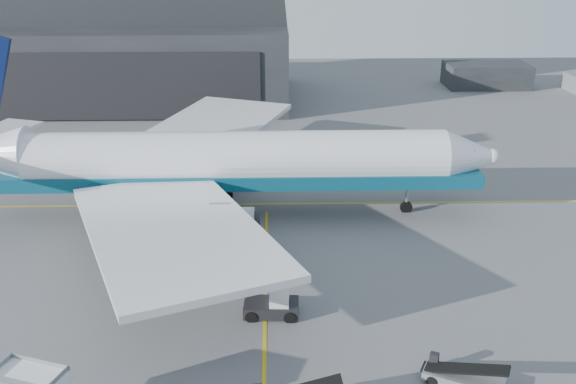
{
  "coord_description": "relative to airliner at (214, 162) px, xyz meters",
  "views": [
    {
      "loc": [
        0.66,
        -38.39,
        24.76
      ],
      "look_at": [
        1.9,
        11.97,
        4.5
      ],
      "focal_mm": 40.0,
      "sensor_mm": 36.0,
      "label": 1
    }
  ],
  "objects": [
    {
      "name": "hangar",
      "position": [
        -17.21,
        47.18,
        4.3
      ],
      "size": [
        50.0,
        28.3,
        28.0
      ],
      "color": "black",
      "rests_on": "ground"
    },
    {
      "name": "taxi_lines",
      "position": [
        4.79,
        -5.1,
        -5.23
      ],
      "size": [
        80.0,
        42.12,
        0.02
      ],
      "color": "gold",
      "rests_on": "ground"
    },
    {
      "name": "ground",
      "position": [
        4.79,
        -17.76,
        -5.24
      ],
      "size": [
        200.0,
        200.0,
        0.0
      ],
      "primitive_type": "plane",
      "color": "#565659",
      "rests_on": "ground"
    },
    {
      "name": "distant_bldg_a",
      "position": [
        42.79,
        54.24,
        -5.24
      ],
      "size": [
        14.0,
        8.0,
        4.0
      ],
      "primitive_type": "cube",
      "color": "black",
      "rests_on": "ground"
    },
    {
      "name": "pushback_tug",
      "position": [
        5.35,
        -17.59,
        -4.58
      ],
      "size": [
        3.9,
        2.41,
        1.76
      ],
      "rotation": [
        0.0,
        0.0,
        -0.05
      ],
      "color": "black",
      "rests_on": "ground"
    },
    {
      "name": "belt_loader_b",
      "position": [
        16.5,
        -25.51,
        -4.66
      ],
      "size": [
        4.9,
        3.45,
        1.89
      ],
      "rotation": [
        0.0,
        0.0,
        -0.45
      ],
      "color": "slate",
      "rests_on": "ground"
    },
    {
      "name": "traffic_cone",
      "position": [
        -0.34,
        -13.24,
        -4.98
      ],
      "size": [
        0.38,
        0.38,
        0.55
      ],
      "color": "#E04707",
      "rests_on": "ground"
    },
    {
      "name": "airliner",
      "position": [
        0.0,
        0.0,
        0.0
      ],
      "size": [
        53.36,
        51.74,
        18.72
      ],
      "color": "white",
      "rests_on": "ground"
    }
  ]
}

